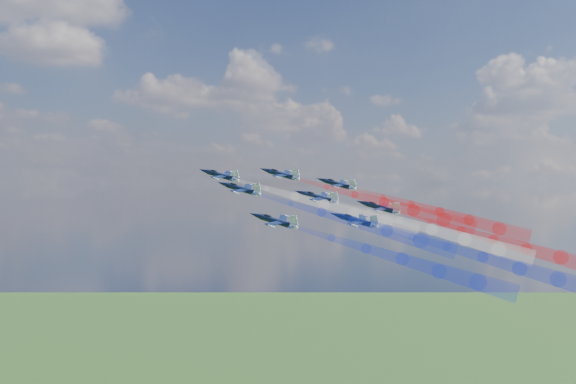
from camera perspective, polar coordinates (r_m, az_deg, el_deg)
jet_lead at (r=155.29m, az=-5.47°, el=1.35°), size 13.00×13.37×6.76m
trail_lead at (r=146.75m, az=2.95°, el=-1.06°), size 28.55×32.02×14.10m
jet_inner_left at (r=144.24m, az=-3.83°, el=0.25°), size 13.00×13.37×6.76m
trail_inner_left at (r=136.61m, az=5.33°, el=-2.40°), size 28.55×32.02×14.10m
jet_inner_right at (r=160.89m, az=-0.55°, el=1.44°), size 13.00×13.37×6.76m
trail_inner_right at (r=154.25m, az=7.75°, el=-0.86°), size 28.55×32.02×14.10m
jet_outer_left at (r=131.44m, az=-1.00°, el=-2.37°), size 13.00×13.37×6.76m
trail_outer_left at (r=125.47m, az=9.23°, el=-5.39°), size 28.55×32.02×14.10m
jet_center_third at (r=148.53m, az=2.45°, el=-0.43°), size 13.00×13.37×6.76m
trail_center_third at (r=143.47m, az=11.55°, el=-2.99°), size 28.55×32.02×14.10m
jet_outer_right at (r=166.53m, az=4.05°, el=0.64°), size 13.00×13.37×6.76m
trail_outer_right at (r=161.79m, az=12.17°, el=-1.59°), size 28.55×32.02×14.10m
jet_rear_left at (r=137.26m, az=5.55°, el=-2.32°), size 13.00×13.37×6.76m
trail_rear_left at (r=133.86m, az=15.49°, el=-5.10°), size 28.55×32.02×14.10m
jet_rear_right at (r=154.02m, az=7.45°, el=-1.25°), size 13.00×13.37×6.76m
trail_rear_right at (r=151.05m, az=16.30°, el=-3.69°), size 28.55×32.02×14.10m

